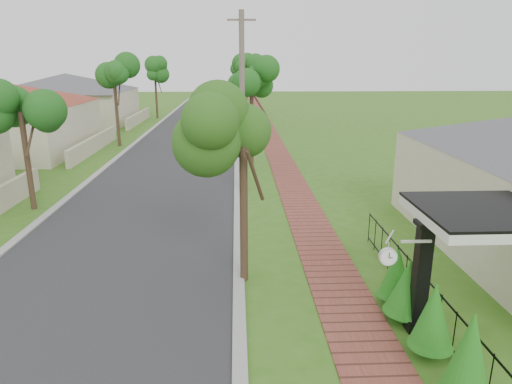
# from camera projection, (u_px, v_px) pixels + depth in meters

# --- Properties ---
(ground) EXTENTS (160.00, 160.00, 0.00)m
(ground) POSITION_uv_depth(u_px,v_px,m) (212.00, 309.00, 10.88)
(ground) COLOR #366818
(ground) RESTS_ON ground
(road) EXTENTS (7.00, 120.00, 0.02)m
(road) POSITION_uv_depth(u_px,v_px,m) (181.00, 151.00, 29.95)
(road) COLOR #28282B
(road) RESTS_ON ground
(kerb_right) EXTENTS (0.30, 120.00, 0.10)m
(kerb_right) POSITION_uv_depth(u_px,v_px,m) (237.00, 150.00, 30.10)
(kerb_right) COLOR #9E9E99
(kerb_right) RESTS_ON ground
(kerb_left) EXTENTS (0.30, 120.00, 0.10)m
(kerb_left) POSITION_uv_depth(u_px,v_px,m) (125.00, 151.00, 29.80)
(kerb_left) COLOR #9E9E99
(kerb_left) RESTS_ON ground
(sidewalk) EXTENTS (1.50, 120.00, 0.03)m
(sidewalk) POSITION_uv_depth(u_px,v_px,m) (276.00, 150.00, 30.21)
(sidewalk) COLOR brown
(sidewalk) RESTS_ON ground
(porch_post) EXTENTS (0.48, 0.48, 2.52)m
(porch_post) POSITION_uv_depth(u_px,v_px,m) (420.00, 282.00, 9.79)
(porch_post) COLOR black
(porch_post) RESTS_ON ground
(picket_fence) EXTENTS (0.03, 8.02, 1.00)m
(picket_fence) POSITION_uv_depth(u_px,v_px,m) (416.00, 285.00, 10.93)
(picket_fence) COLOR black
(picket_fence) RESTS_ON ground
(street_trees) EXTENTS (10.70, 37.65, 5.89)m
(street_trees) POSITION_uv_depth(u_px,v_px,m) (190.00, 76.00, 35.27)
(street_trees) COLOR #382619
(street_trees) RESTS_ON ground
(hedge_row) EXTENTS (0.91, 4.24, 1.90)m
(hedge_row) POSITION_uv_depth(u_px,v_px,m) (422.00, 308.00, 9.45)
(hedge_row) COLOR #146415
(hedge_row) RESTS_ON ground
(far_house_grey) EXTENTS (15.56, 15.56, 4.60)m
(far_house_grey) POSITION_uv_depth(u_px,v_px,m) (68.00, 98.00, 42.25)
(far_house_grey) COLOR beige
(far_house_grey) RESTS_ON ground
(parked_car_red) EXTENTS (2.71, 4.82, 1.55)m
(parked_car_red) POSITION_uv_depth(u_px,v_px,m) (218.00, 118.00, 40.54)
(parked_car_red) COLOR maroon
(parked_car_red) RESTS_ON ground
(parked_car_white) EXTENTS (1.99, 4.53, 1.45)m
(parked_car_white) POSITION_uv_depth(u_px,v_px,m) (234.00, 110.00, 48.19)
(parked_car_white) COLOR white
(parked_car_white) RESTS_ON ground
(near_tree) EXTENTS (1.82, 1.82, 4.67)m
(near_tree) POSITION_uv_depth(u_px,v_px,m) (243.00, 144.00, 11.32)
(near_tree) COLOR #382619
(near_tree) RESTS_ON ground
(utility_pole) EXTENTS (1.20, 0.24, 7.74)m
(utility_pole) POSITION_uv_depth(u_px,v_px,m) (242.00, 103.00, 19.84)
(utility_pole) COLOR #706257
(utility_pole) RESTS_ON ground
(station_clock) EXTENTS (1.04, 0.13, 0.53)m
(station_clock) POSITION_uv_depth(u_px,v_px,m) (390.00, 255.00, 9.15)
(station_clock) COLOR silver
(station_clock) RESTS_ON ground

